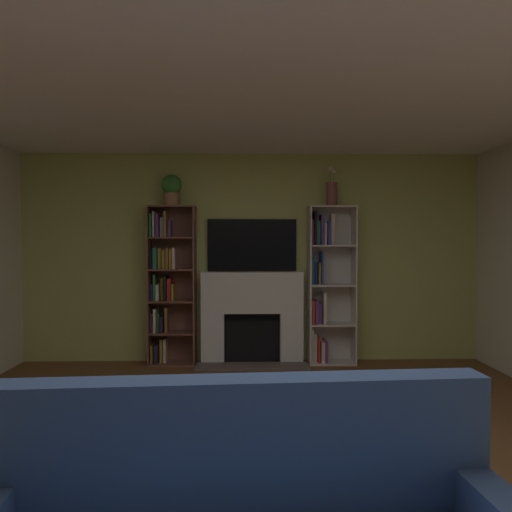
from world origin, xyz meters
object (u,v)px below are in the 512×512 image
at_px(fireplace, 252,315).
at_px(tv, 252,245).
at_px(bookshelf_left, 168,283).
at_px(vase_with_flowers, 332,193).
at_px(potted_plant, 172,189).
at_px(bookshelf_right, 326,285).

bearing_deg(fireplace, tv, 90.00).
relative_size(bookshelf_left, vase_with_flowers, 3.96).
relative_size(fireplace, potted_plant, 3.56).
distance_m(bookshelf_left, bookshelf_right, 1.92).
bearing_deg(fireplace, potted_plant, -177.92).
relative_size(fireplace, bookshelf_left, 0.70).
distance_m(fireplace, bookshelf_left, 1.09).
xyz_separation_m(bookshelf_left, potted_plant, (0.06, -0.03, 1.14)).
bearing_deg(vase_with_flowers, tv, 172.82).
bearing_deg(vase_with_flowers, bookshelf_left, 179.09).
xyz_separation_m(fireplace, bookshelf_right, (0.90, -0.01, 0.36)).
xyz_separation_m(bookshelf_right, vase_with_flowers, (0.07, -0.03, 1.12)).
bearing_deg(potted_plant, vase_with_flowers, -0.03).
xyz_separation_m(tv, bookshelf_right, (0.90, -0.09, -0.49)).
height_order(bookshelf_right, potted_plant, potted_plant).
bearing_deg(tv, fireplace, -90.00).
bearing_deg(potted_plant, tv, 7.11).
distance_m(fireplace, bookshelf_right, 0.96).
distance_m(fireplace, vase_with_flowers, 1.76).
distance_m(bookshelf_right, vase_with_flowers, 1.12).
distance_m(tv, bookshelf_left, 1.12).
bearing_deg(potted_plant, bookshelf_left, 152.68).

